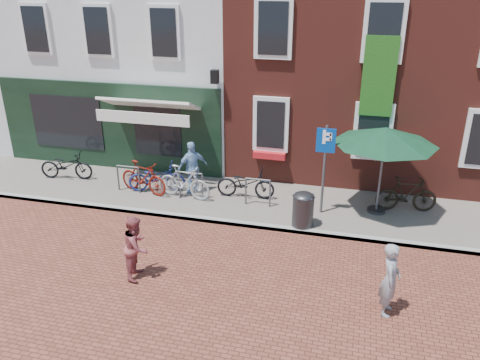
% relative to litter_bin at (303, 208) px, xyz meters
% --- Properties ---
extents(ground, '(80.00, 80.00, 0.00)m').
position_rel_litter_bin_xyz_m(ground, '(-1.90, -0.30, -0.62)').
color(ground, brown).
extents(sidewalk, '(24.00, 3.00, 0.10)m').
position_rel_litter_bin_xyz_m(sidewalk, '(-0.90, 1.20, -0.57)').
color(sidewalk, slate).
rests_on(sidewalk, ground).
extents(building_stucco, '(8.00, 8.00, 9.00)m').
position_rel_litter_bin_xyz_m(building_stucco, '(-6.90, 6.70, 3.88)').
color(building_stucco, silver).
rests_on(building_stucco, ground).
extents(building_brick_mid, '(6.00, 8.00, 10.00)m').
position_rel_litter_bin_xyz_m(building_brick_mid, '(0.10, 6.70, 4.38)').
color(building_brick_mid, maroon).
rests_on(building_brick_mid, ground).
extents(litter_bin, '(0.55, 0.55, 1.02)m').
position_rel_litter_bin_xyz_m(litter_bin, '(0.00, 0.00, 0.00)').
color(litter_bin, '#2E2E30').
rests_on(litter_bin, sidewalk).
extents(parking_sign, '(0.50, 0.07, 2.50)m').
position_rel_litter_bin_xyz_m(parking_sign, '(0.40, 0.89, 1.16)').
color(parking_sign, '#4C4C4F').
rests_on(parking_sign, sidewalk).
extents(parasol, '(2.75, 2.75, 2.54)m').
position_rel_litter_bin_xyz_m(parasol, '(1.89, 1.33, 1.77)').
color(parasol, '#4C4C4F').
rests_on(parasol, sidewalk).
extents(woman, '(0.42, 0.59, 1.53)m').
position_rel_litter_bin_xyz_m(woman, '(2.06, -3.00, 0.14)').
color(woman, gray).
rests_on(woman, ground).
extents(boy, '(0.64, 0.77, 1.46)m').
position_rel_litter_bin_xyz_m(boy, '(-3.23, -3.04, 0.10)').
color(boy, '#9B4649').
rests_on(boy, ground).
extents(cafe_person, '(0.95, 0.93, 1.60)m').
position_rel_litter_bin_xyz_m(cafe_person, '(-3.49, 1.32, 0.28)').
color(cafe_person, '#7FA7D1').
rests_on(cafe_person, sidewalk).
extents(bicycle_0, '(1.78, 0.85, 0.90)m').
position_rel_litter_bin_xyz_m(bicycle_0, '(-7.80, 1.33, -0.08)').
color(bicycle_0, black).
rests_on(bicycle_0, sidewalk).
extents(bicycle_1, '(1.72, 0.88, 1.00)m').
position_rel_litter_bin_xyz_m(bicycle_1, '(-4.92, 0.90, -0.03)').
color(bicycle_1, '#651109').
rests_on(bicycle_1, sidewalk).
extents(bicycle_2, '(1.81, 1.05, 0.90)m').
position_rel_litter_bin_xyz_m(bicycle_2, '(-4.58, 1.13, -0.08)').
color(bicycle_2, navy).
rests_on(bicycle_2, sidewalk).
extents(bicycle_3, '(1.71, 0.70, 1.00)m').
position_rel_litter_bin_xyz_m(bicycle_3, '(-3.61, 0.88, -0.03)').
color(bicycle_3, '#9A9B9D').
rests_on(bicycle_3, sidewalk).
extents(bicycle_4, '(1.74, 0.70, 0.90)m').
position_rel_litter_bin_xyz_m(bicycle_4, '(-1.86, 1.34, -0.08)').
color(bicycle_4, black).
rests_on(bicycle_4, sidewalk).
extents(bicycle_5, '(1.71, 0.72, 1.00)m').
position_rel_litter_bin_xyz_m(bicycle_5, '(2.65, 1.59, -0.03)').
color(bicycle_5, black).
rests_on(bicycle_5, sidewalk).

